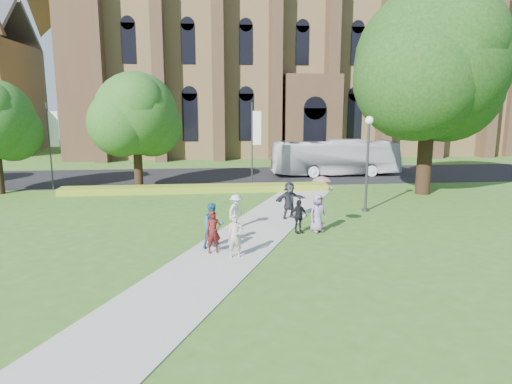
{
  "coord_description": "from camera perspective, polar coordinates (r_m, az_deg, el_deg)",
  "views": [
    {
      "loc": [
        -1.17,
        -17.51,
        5.84
      ],
      "look_at": [
        1.15,
        4.47,
        1.6
      ],
      "focal_mm": 32.0,
      "sensor_mm": 36.0,
      "label": 1
    }
  ],
  "objects": [
    {
      "name": "ground",
      "position": [
        18.5,
        -2.11,
        -7.55
      ],
      "size": [
        160.0,
        160.0,
        0.0
      ],
      "primitive_type": "plane",
      "color": "#31601D",
      "rests_on": "ground"
    },
    {
      "name": "road",
      "position": [
        37.98,
        -4.19,
        2.0
      ],
      "size": [
        160.0,
        10.0,
        0.02
      ],
      "primitive_type": "cube",
      "color": "black",
      "rests_on": "ground"
    },
    {
      "name": "footpath",
      "position": [
        19.44,
        -2.31,
        -6.57
      ],
      "size": [
        15.58,
        28.54,
        0.04
      ],
      "primitive_type": "cube",
      "rotation": [
        0.0,
        0.0,
        -0.44
      ],
      "color": "#B2B2A8",
      "rests_on": "ground"
    },
    {
      "name": "flower_hedge",
      "position": [
        31.23,
        -7.45,
        0.41
      ],
      "size": [
        18.0,
        1.4,
        0.45
      ],
      "primitive_type": "cube",
      "color": "gold",
      "rests_on": "ground"
    },
    {
      "name": "cathedral",
      "position": [
        58.76,
        5.22,
        17.8
      ],
      "size": [
        52.6,
        18.25,
        28.0
      ],
      "color": "brown",
      "rests_on": "ground"
    },
    {
      "name": "streetlamp",
      "position": [
        25.66,
        13.81,
        4.85
      ],
      "size": [
        0.44,
        0.44,
        5.24
      ],
      "color": "#38383D",
      "rests_on": "ground"
    },
    {
      "name": "large_tree",
      "position": [
        31.94,
        21.05,
        14.69
      ],
      "size": [
        9.6,
        9.6,
        13.2
      ],
      "color": "#332114",
      "rests_on": "ground"
    },
    {
      "name": "street_tree_1",
      "position": [
        32.38,
        -14.81,
        9.41
      ],
      "size": [
        5.6,
        5.6,
        8.05
      ],
      "color": "#332114",
      "rests_on": "ground"
    },
    {
      "name": "banner_pole_0",
      "position": [
        32.97,
        -0.3,
        6.59
      ],
      "size": [
        0.7,
        0.1,
        6.0
      ],
      "color": "#38383D",
      "rests_on": "ground"
    },
    {
      "name": "banner_pole_1",
      "position": [
        34.51,
        -24.24,
        5.83
      ],
      "size": [
        0.7,
        0.1,
        6.0
      ],
      "color": "#38383D",
      "rests_on": "ground"
    },
    {
      "name": "tour_coach",
      "position": [
        38.71,
        9.86,
        4.27
      ],
      "size": [
        10.69,
        2.56,
        2.97
      ],
      "primitive_type": "imported",
      "rotation": [
        0.0,
        0.0,
        1.58
      ],
      "color": "silver",
      "rests_on": "road"
    },
    {
      "name": "pedestrian_0",
      "position": [
        18.18,
        -5.35,
        -4.99
      ],
      "size": [
        0.7,
        0.54,
        1.7
      ],
      "primitive_type": "imported",
      "rotation": [
        0.0,
        0.0,
        0.24
      ],
      "color": "#4F1512",
      "rests_on": "footpath"
    },
    {
      "name": "pedestrian_1",
      "position": [
        18.73,
        -5.39,
        -4.22
      ],
      "size": [
        1.09,
        0.96,
        1.88
      ],
      "primitive_type": "imported",
      "rotation": [
        0.0,
        0.0,
        0.31
      ],
      "color": "#19597F",
      "rests_on": "footpath"
    },
    {
      "name": "pedestrian_2",
      "position": [
        21.65,
        -2.53,
        -2.45
      ],
      "size": [
        1.14,
        1.2,
        1.64
      ],
      "primitive_type": "imported",
      "rotation": [
        0.0,
        0.0,
        0.89
      ],
      "color": "beige",
      "rests_on": "footpath"
    },
    {
      "name": "pedestrian_3",
      "position": [
        21.02,
        5.32,
        -3.03
      ],
      "size": [
        0.98,
        0.63,
        1.54
      ],
      "primitive_type": "imported",
      "rotation": [
        0.0,
        0.0,
        0.31
      ],
      "color": "black",
      "rests_on": "footpath"
    },
    {
      "name": "pedestrian_4",
      "position": [
        21.27,
        7.71,
        -2.63
      ],
      "size": [
        1.01,
        0.86,
        1.75
      ],
      "primitive_type": "imported",
      "rotation": [
        0.0,
        0.0,
        0.42
      ],
      "color": "gray",
      "rests_on": "footpath"
    },
    {
      "name": "pedestrian_5",
      "position": [
        23.58,
        4.19,
        -1.01
      ],
      "size": [
        1.87,
        1.17,
        1.92
      ],
      "primitive_type": "imported",
      "rotation": [
        0.0,
        0.0,
        0.37
      ],
      "color": "#2A2D33",
      "rests_on": "footpath"
    },
    {
      "name": "pedestrian_6",
      "position": [
        17.58,
        -2.61,
        -5.51
      ],
      "size": [
        0.64,
        0.44,
        1.69
      ],
      "primitive_type": "imported",
      "rotation": [
        0.0,
        0.0,
        -0.05
      ],
      "color": "#AA9C8D",
      "rests_on": "footpath"
    },
    {
      "name": "parasol",
      "position": [
        21.16,
        8.2,
        0.73
      ],
      "size": [
        1.06,
        1.06,
        0.74
      ],
      "primitive_type": "imported",
      "rotation": [
        0.0,
        0.0,
        -0.32
      ],
      "color": "#C88D97",
      "rests_on": "pedestrian_4"
    }
  ]
}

